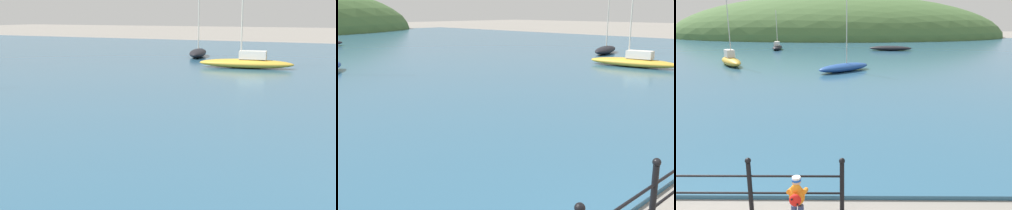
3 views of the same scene
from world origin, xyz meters
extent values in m
ellipsoid|color=gold|center=(15.95, 9.97, 0.34)|extent=(1.99, 5.11, 0.48)
cube|color=silver|center=(16.01, 9.60, 0.80)|extent=(0.88, 1.48, 0.44)
cylinder|color=beige|center=(15.91, 10.21, 3.32)|extent=(0.07, 0.07, 5.47)
ellipsoid|color=black|center=(20.94, 14.75, 0.37)|extent=(4.16, 2.08, 0.54)
cylinder|color=beige|center=(21.14, 14.80, 2.86)|extent=(0.07, 0.07, 4.44)
camera|label=1|loc=(-7.99, 2.82, 2.90)|focal=50.00mm
camera|label=2|loc=(-4.63, -0.63, 3.18)|focal=42.00mm
camera|label=3|loc=(2.32, -4.35, 3.82)|focal=35.00mm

